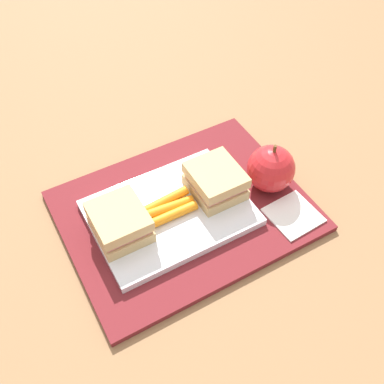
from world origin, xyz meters
The scene contains 8 objects.
ground_plane centered at (0.00, 0.00, 0.00)m, with size 2.40×2.40×0.00m, color olive.
lunchbag_mat centered at (0.00, 0.00, 0.01)m, with size 0.36×0.28×0.01m, color maroon.
food_tray centered at (-0.03, 0.00, 0.02)m, with size 0.23×0.17×0.01m, color white.
sandwich_half_left centered at (-0.10, 0.00, 0.04)m, with size 0.07×0.08×0.04m.
sandwich_half_right centered at (0.05, 0.00, 0.04)m, with size 0.07×0.08×0.04m.
carrot_sticks_bundle centered at (-0.03, 0.00, 0.03)m, with size 0.08×0.04×0.02m.
apple centered at (0.14, -0.02, 0.05)m, with size 0.07×0.07×0.08m.
paper_napkin centered at (0.14, -0.09, 0.01)m, with size 0.07×0.07×0.00m, color white.
Camera 1 is at (-0.20, -0.38, 0.55)m, focal length 42.43 mm.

